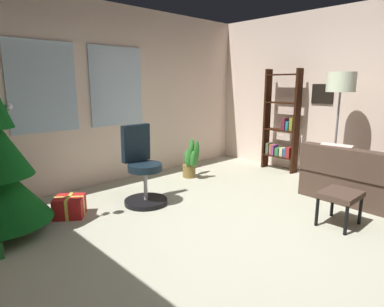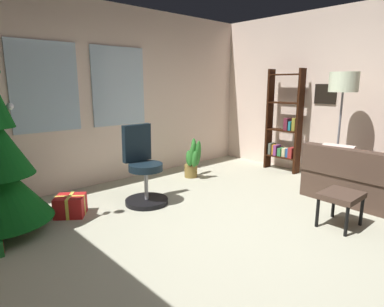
% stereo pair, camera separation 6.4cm
% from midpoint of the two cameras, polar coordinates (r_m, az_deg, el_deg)
% --- Properties ---
extents(ground_plane, '(5.55, 5.57, 0.10)m').
position_cam_midpoint_polar(ground_plane, '(3.48, 11.34, -15.38)').
color(ground_plane, '#B4B29A').
extents(wall_back_with_windows, '(5.55, 0.12, 2.73)m').
position_cam_midpoint_polar(wall_back_with_windows, '(5.26, -14.15, 9.91)').
color(wall_back_with_windows, beige).
rests_on(wall_back_with_windows, ground_plane).
extents(wall_right_with_frames, '(0.12, 5.57, 2.73)m').
position_cam_midpoint_polar(wall_right_with_frames, '(5.65, 29.49, 8.81)').
color(wall_right_with_frames, beige).
rests_on(wall_right_with_frames, ground_plane).
extents(footstool, '(0.45, 0.37, 0.39)m').
position_cam_midpoint_polar(footstool, '(3.93, 25.16, -7.07)').
color(footstool, '#463328').
rests_on(footstool, ground_plane).
extents(gift_box_red, '(0.44, 0.44, 0.25)m').
position_cam_midpoint_polar(gift_box_red, '(4.17, -20.17, -8.61)').
color(gift_box_red, red).
rests_on(gift_box_red, ground_plane).
extents(office_chair, '(0.56, 0.56, 1.03)m').
position_cam_midpoint_polar(office_chair, '(4.28, -8.11, -3.35)').
color(office_chair, black).
rests_on(office_chair, ground_plane).
extents(bookshelf, '(0.18, 0.64, 1.80)m').
position_cam_midpoint_polar(bookshelf, '(6.00, 16.17, 4.49)').
color(bookshelf, black).
rests_on(bookshelf, ground_plane).
extents(floor_lamp, '(0.40, 0.40, 1.71)m').
position_cam_midpoint_polar(floor_lamp, '(5.18, 25.37, 10.22)').
color(floor_lamp, slate).
rests_on(floor_lamp, ground_plane).
extents(potted_plant, '(0.38, 0.41, 0.65)m').
position_cam_midpoint_polar(potted_plant, '(5.39, 0.47, -1.21)').
color(potted_plant, olive).
rests_on(potted_plant, ground_plane).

